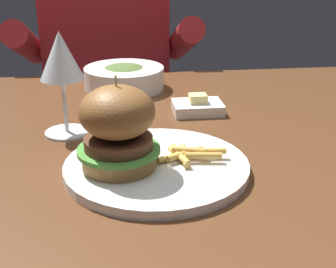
{
  "coord_description": "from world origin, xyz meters",
  "views": [
    {
      "loc": [
        -0.07,
        -0.72,
        1.04
      ],
      "look_at": [
        0.01,
        -0.1,
        0.78
      ],
      "focal_mm": 50.0,
      "sensor_mm": 36.0,
      "label": 1
    }
  ],
  "objects": [
    {
      "name": "soup_bowl",
      "position": [
        -0.04,
        0.29,
        0.77
      ],
      "size": [
        0.18,
        0.18,
        0.05
      ],
      "color": "white",
      "rests_on": "dining_table"
    },
    {
      "name": "burger_sandwich",
      "position": [
        -0.06,
        -0.14,
        0.81
      ],
      "size": [
        0.11,
        0.11,
        0.13
      ],
      "color": "#9E6B38",
      "rests_on": "main_plate"
    },
    {
      "name": "main_plate",
      "position": [
        -0.01,
        -0.13,
        0.75
      ],
      "size": [
        0.26,
        0.26,
        0.01
      ],
      "primitive_type": "cylinder",
      "color": "white",
      "rests_on": "dining_table"
    },
    {
      "name": "wine_glass",
      "position": [
        -0.15,
        0.03,
        0.87
      ],
      "size": [
        0.08,
        0.08,
        0.17
      ],
      "color": "silver",
      "rests_on": "dining_table"
    },
    {
      "name": "butter_dish",
      "position": [
        0.09,
        0.11,
        0.75
      ],
      "size": [
        0.09,
        0.07,
        0.04
      ],
      "color": "white",
      "rests_on": "dining_table"
    },
    {
      "name": "dining_table",
      "position": [
        0.0,
        0.0,
        0.65
      ],
      "size": [
        1.31,
        0.83,
        0.74
      ],
      "color": "#56331C",
      "rests_on": "ground"
    },
    {
      "name": "diner_person",
      "position": [
        -0.08,
        0.69,
        0.56
      ],
      "size": [
        0.51,
        0.36,
        1.18
      ],
      "color": "#282833",
      "rests_on": "ground"
    },
    {
      "name": "fries_pile",
      "position": [
        0.03,
        -0.12,
        0.76
      ],
      "size": [
        0.1,
        0.07,
        0.02
      ],
      "color": "gold",
      "rests_on": "main_plate"
    }
  ]
}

